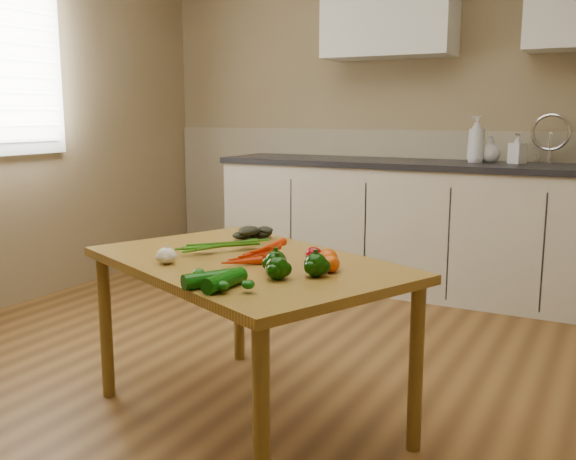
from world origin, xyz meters
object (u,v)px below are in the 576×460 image
Objects in this scene: leafy_greens at (249,228)px; soap_bottle_b at (518,148)px; pepper_c at (277,268)px; tomato_c at (330,264)px; pepper_b at (316,265)px; soap_bottle_a at (476,139)px; garlic_bulb at (166,256)px; table at (246,278)px; carrot_bunch at (247,251)px; tomato_a at (314,255)px; tomato_b at (328,258)px; zucchini_a at (225,281)px; soap_bottle_c at (490,149)px; zucchini_b at (210,279)px; pepper_a at (276,262)px.

soap_bottle_b is at bearing 66.05° from leafy_greens.
pepper_c reaches higher than tomato_c.
leafy_greens is 0.74m from pepper_b.
soap_bottle_a reaches higher than garlic_bulb.
garlic_bulb is (-0.86, -2.49, -0.30)m from soap_bottle_b.
table is 0.45m from leafy_greens.
carrot_bunch is 3.54× the size of tomato_a.
garlic_bulb is 0.58m from pepper_b.
table is 0.38m from tomato_c.
pepper_c is at bearing -108.44° from tomato_b.
soap_bottle_a is (0.38, 2.26, 0.46)m from table.
tomato_c is at bearing -58.10° from tomato_b.
tomato_b reaches higher than zucchini_a.
leafy_greens reaches higher than pepper_c.
soap_bottle_c is at bearing 86.81° from tomato_b.
table is 21.31× the size of tomato_c.
soap_bottle_a is 1.62× the size of zucchini_b.
pepper_a is at bearing -11.35° from carrot_bunch.
garlic_bulb is (-0.23, -0.20, 0.10)m from table.
pepper_c is (0.25, -0.21, 0.11)m from table.
soap_bottle_b is 2.54m from pepper_c.
tomato_c reaches higher than tomato_a.
soap_bottle_a is 1.79× the size of soap_bottle_c.
carrot_bunch is (-0.01, 0.01, 0.10)m from table.
soap_bottle_c is at bearing 87.82° from tomato_c.
pepper_c is (0.05, -0.07, 0.00)m from pepper_a.
soap_bottle_b is (0.63, 2.29, 0.41)m from table.
tomato_c is (0.58, -0.41, -0.01)m from leafy_greens.
tomato_a reaches higher than table.
zucchini_a is at bearing 2.44° from zucchini_b.
garlic_bulb is 0.43m from zucchini_a.
soap_bottle_b is 2.48m from pepper_a.
pepper_a is 0.21m from tomato_b.
zucchini_a is (0.39, -0.19, -0.00)m from garlic_bulb.
tomato_c reaches higher than zucchini_b.
soap_bottle_b is at bearing 60.82° from soap_bottle_a.
leafy_greens is at bearing 143.14° from table.
soap_bottle_c is at bearing 83.68° from zucchini_a.
leafy_greens is at bearing 139.20° from pepper_b.
carrot_bunch is 3.37× the size of tomato_c.
soap_bottle_c is at bearing 84.10° from pepper_a.
leafy_greens is 0.65m from tomato_b.
zucchini_b is at bearing -118.22° from tomato_b.
tomato_c is at bearing -34.78° from soap_bottle_a.
tomato_b is 1.09× the size of tomato_c.
soap_bottle_c is at bearing 87.43° from pepper_b.
soap_bottle_c is 2.28× the size of tomato_b.
soap_bottle_c is 2.55m from pepper_c.
table is 0.34m from pepper_c.
tomato_c is (0.02, 0.08, -0.01)m from pepper_b.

